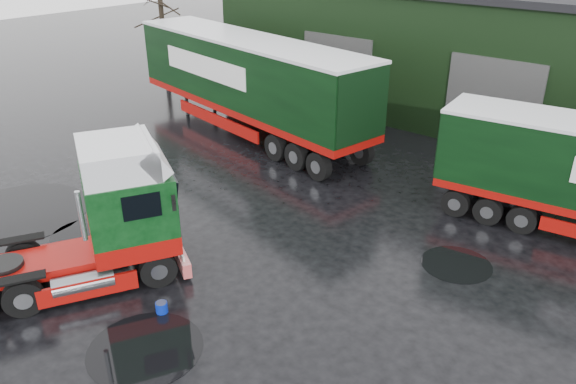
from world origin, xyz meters
The scene contains 10 objects.
ground centered at (0.00, 0.00, 0.00)m, with size 100.00×100.00×0.00m, color black.
warehouse centered at (2.00, 20.00, 3.16)m, with size 32.40×12.40×6.30m.
hero_tractor centered at (-2.84, -3.00, 1.98)m, with size 2.70×6.37×3.96m, color #0A3211, non-canonical shape.
trailer_left centered at (-7.50, 9.10, 2.23)m, with size 2.93×14.34×4.45m, color silver, non-canonical shape.
wash_bucket centered at (0.11, -2.25, 0.14)m, with size 0.31×0.31×0.29m, color #071E9D.
tree_left centered at (-17.00, 12.00, 4.25)m, with size 4.40×4.40×8.50m, color black, non-canonical shape.
puddle_0 centered at (-4.81, -1.25, 0.00)m, with size 2.35×2.35×0.01m, color black.
puddle_1 centered at (4.97, 4.67, 0.00)m, with size 2.05×2.05×0.01m, color black.
puddle_2 centered at (-8.02, -1.88, 0.00)m, with size 4.63×4.63×0.01m, color black.
puddle_4 centered at (0.90, -3.38, 0.00)m, with size 2.71×2.71×0.01m, color black.
Camera 1 is at (10.01, -9.11, 9.04)m, focal length 35.00 mm.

